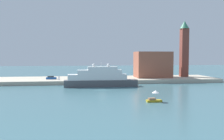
% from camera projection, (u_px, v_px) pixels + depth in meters
% --- Properties ---
extents(ground, '(400.00, 400.00, 0.00)m').
position_uv_depth(ground, '(102.00, 90.00, 83.80)').
color(ground, '#3D6670').
extents(quay_dock, '(110.00, 23.41, 1.62)m').
position_uv_depth(quay_dock, '(97.00, 80.00, 111.17)').
color(quay_dock, '#B7AD99').
rests_on(quay_dock, ground).
extents(large_yacht, '(27.94, 4.20, 10.54)m').
position_uv_depth(large_yacht, '(100.00, 79.00, 92.97)').
color(large_yacht, '#4C4C51').
rests_on(large_yacht, ground).
extents(small_motorboat, '(3.92, 1.91, 3.00)m').
position_uv_depth(small_motorboat, '(154.00, 97.00, 62.55)').
color(small_motorboat, '#B7991E').
rests_on(small_motorboat, ground).
extents(harbor_building, '(16.28, 10.96, 12.13)m').
position_uv_depth(harbor_building, '(153.00, 64.00, 114.92)').
color(harbor_building, '#93513D').
rests_on(harbor_building, quay_dock).
extents(bell_tower, '(4.43, 4.43, 27.02)m').
position_uv_depth(bell_tower, '(184.00, 47.00, 117.62)').
color(bell_tower, brown).
rests_on(bell_tower, quay_dock).
extents(parked_car, '(4.40, 1.83, 1.44)m').
position_uv_depth(parked_car, '(51.00, 78.00, 105.77)').
color(parked_car, '#1E4C99').
rests_on(parked_car, quay_dock).
extents(person_figure, '(0.36, 0.36, 1.65)m').
position_uv_depth(person_figure, '(59.00, 78.00, 102.45)').
color(person_figure, '#334C8C').
rests_on(person_figure, quay_dock).
extents(mooring_bollard, '(0.54, 0.54, 0.77)m').
position_uv_depth(mooring_bollard, '(115.00, 79.00, 101.31)').
color(mooring_bollard, black).
rests_on(mooring_bollard, quay_dock).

